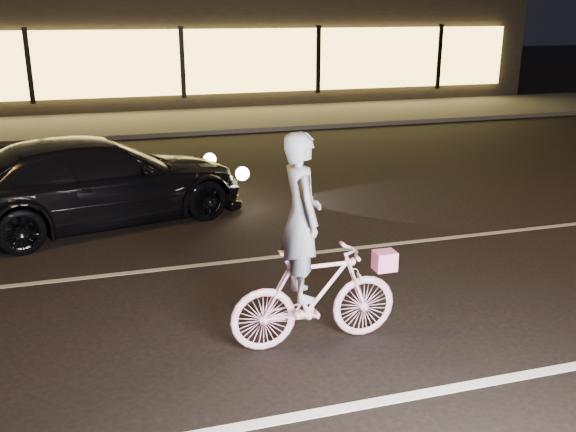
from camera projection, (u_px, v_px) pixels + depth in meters
name	position (u px, v px, depth m)	size (l,w,h in m)	color
ground	(373.00, 316.00, 7.03)	(90.00, 90.00, 0.00)	black
lane_stripe_near	(442.00, 390.00, 5.66)	(60.00, 0.12, 0.01)	silver
lane_stripe_far	(314.00, 253.00, 8.85)	(60.00, 0.10, 0.01)	gray
sidewalk	(193.00, 121.00, 18.86)	(30.00, 4.00, 0.12)	#383533
storefront	(166.00, 39.00, 23.65)	(25.40, 8.42, 4.20)	black
cyclist	(311.00, 273.00, 6.23)	(1.72, 0.59, 2.16)	#E54996
sedan	(98.00, 181.00, 9.93)	(4.98, 3.08, 1.35)	black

